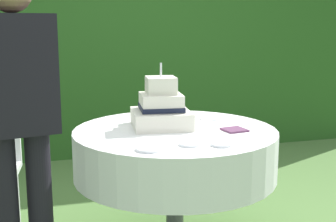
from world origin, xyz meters
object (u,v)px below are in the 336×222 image
(serving_plate_near, at_px, (222,145))
(standing_person, at_px, (18,117))
(wedding_cake, at_px, (161,109))
(serving_plate_left, at_px, (211,118))
(serving_plate_far, at_px, (149,149))
(cake_table, at_px, (175,152))
(serving_plate_right, at_px, (190,144))
(napkin_stack, at_px, (234,130))

(serving_plate_near, height_order, standing_person, standing_person)
(wedding_cake, height_order, serving_plate_left, wedding_cake)
(serving_plate_far, bearing_deg, cake_table, 57.36)
(wedding_cake, xyz_separation_m, serving_plate_right, (0.03, -0.44, -0.10))
(serving_plate_right, distance_m, standing_person, 0.83)
(serving_plate_near, xyz_separation_m, serving_plate_left, (0.18, 0.61, 0.00))
(standing_person, bearing_deg, serving_plate_near, -10.53)
(serving_plate_right, bearing_deg, serving_plate_far, -172.30)
(serving_plate_far, height_order, napkin_stack, serving_plate_far)
(wedding_cake, height_order, serving_plate_near, wedding_cake)
(serving_plate_far, distance_m, standing_person, 0.63)
(serving_plate_left, distance_m, serving_plate_right, 0.65)
(cake_table, height_order, serving_plate_near, serving_plate_near)
(cake_table, bearing_deg, serving_plate_left, 34.66)
(serving_plate_left, relative_size, standing_person, 0.09)
(serving_plate_far, bearing_deg, napkin_stack, 24.90)
(cake_table, bearing_deg, serving_plate_right, -95.05)
(serving_plate_right, bearing_deg, standing_person, 170.97)
(serving_plate_near, height_order, serving_plate_left, same)
(serving_plate_near, relative_size, napkin_stack, 0.86)
(wedding_cake, height_order, serving_plate_far, wedding_cake)
(wedding_cake, distance_m, serving_plate_left, 0.39)
(serving_plate_far, bearing_deg, serving_plate_near, -3.23)
(wedding_cake, xyz_separation_m, serving_plate_near, (0.18, -0.48, -0.10))
(serving_plate_near, bearing_deg, standing_person, 169.47)
(serving_plate_near, height_order, napkin_stack, serving_plate_near)
(serving_plate_right, bearing_deg, serving_plate_left, 59.69)
(wedding_cake, xyz_separation_m, serving_plate_left, (0.35, 0.12, -0.10))
(wedding_cake, relative_size, serving_plate_right, 3.46)
(serving_plate_left, bearing_deg, napkin_stack, -87.49)
(serving_plate_near, bearing_deg, wedding_cake, 109.90)
(serving_plate_left, xyz_separation_m, standing_person, (-1.13, -0.43, 0.16))
(wedding_cake, bearing_deg, serving_plate_left, 19.07)
(serving_plate_left, xyz_separation_m, serving_plate_right, (-0.33, -0.56, 0.00))
(serving_plate_far, xyz_separation_m, napkin_stack, (0.55, 0.26, -0.00))
(standing_person, bearing_deg, napkin_stack, 5.03)
(cake_table, distance_m, serving_plate_right, 0.38)
(serving_plate_near, bearing_deg, napkin_stack, 55.34)
(serving_plate_far, bearing_deg, serving_plate_left, 47.37)
(cake_table, height_order, standing_person, standing_person)
(cake_table, height_order, serving_plate_right, serving_plate_right)
(cake_table, xyz_separation_m, serving_plate_right, (-0.03, -0.35, 0.14))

